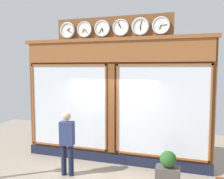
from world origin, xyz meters
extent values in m
cube|color=brown|center=(0.00, -0.15, 1.79)|extent=(5.62, 0.30, 3.59)
cube|color=#191E33|center=(0.00, 0.02, 0.14)|extent=(5.62, 0.08, 0.28)
cube|color=brown|center=(0.00, 0.04, 3.29)|extent=(5.51, 0.08, 0.60)
cube|color=brown|center=(0.00, 0.02, 3.64)|extent=(5.73, 0.20, 0.10)
cube|color=silver|center=(-1.43, 0.01, 1.65)|extent=(2.46, 0.02, 2.49)
cube|color=brown|center=(-1.43, 0.04, 2.92)|extent=(2.56, 0.04, 0.05)
cube|color=brown|center=(-1.43, 0.04, 0.37)|extent=(2.56, 0.04, 0.05)
cube|color=brown|center=(-2.68, 0.04, 1.65)|extent=(0.05, 0.04, 2.59)
cube|color=brown|center=(-0.18, 0.04, 1.65)|extent=(0.05, 0.04, 2.59)
cube|color=silver|center=(1.43, 0.01, 1.65)|extent=(2.46, 0.02, 2.49)
cube|color=brown|center=(1.43, 0.04, 2.92)|extent=(2.56, 0.04, 0.05)
cube|color=brown|center=(1.43, 0.04, 0.37)|extent=(2.56, 0.04, 0.05)
cube|color=brown|center=(2.68, 0.04, 1.65)|extent=(0.05, 0.04, 2.59)
cube|color=brown|center=(0.18, 0.04, 1.65)|extent=(0.05, 0.04, 2.59)
cube|color=brown|center=(0.00, 0.03, 1.65)|extent=(0.20, 0.10, 2.59)
cube|color=brown|center=(0.00, -0.02, 3.95)|extent=(3.43, 0.06, 0.67)
cylinder|color=white|center=(-1.38, 0.06, 3.95)|extent=(0.39, 0.02, 0.39)
torus|color=silver|center=(-1.38, 0.06, 3.95)|extent=(0.48, 0.05, 0.48)
cube|color=black|center=(-1.36, 0.07, 3.90)|extent=(0.05, 0.01, 0.11)
cube|color=black|center=(-1.46, 0.07, 3.95)|extent=(0.17, 0.01, 0.02)
sphere|color=black|center=(-1.38, 0.08, 3.95)|extent=(0.02, 0.02, 0.02)
cylinder|color=white|center=(-0.83, 0.06, 3.95)|extent=(0.39, 0.02, 0.39)
torus|color=silver|center=(-0.83, 0.06, 3.95)|extent=(0.49, 0.07, 0.49)
cube|color=black|center=(-0.83, 0.07, 3.90)|extent=(0.03, 0.01, 0.11)
cube|color=black|center=(-0.85, 0.07, 4.03)|extent=(0.06, 0.01, 0.16)
sphere|color=black|center=(-0.83, 0.08, 3.95)|extent=(0.02, 0.02, 0.02)
cylinder|color=white|center=(-0.28, 0.06, 3.95)|extent=(0.39, 0.02, 0.39)
torus|color=silver|center=(-0.28, 0.06, 3.95)|extent=(0.47, 0.05, 0.47)
cube|color=black|center=(-0.25, 0.07, 3.99)|extent=(0.07, 0.01, 0.10)
cube|color=black|center=(-0.24, 0.07, 4.02)|extent=(0.08, 0.01, 0.16)
sphere|color=black|center=(-0.28, 0.08, 3.95)|extent=(0.02, 0.02, 0.02)
cylinder|color=white|center=(0.28, 0.06, 3.95)|extent=(0.39, 0.02, 0.39)
torus|color=silver|center=(0.28, 0.06, 3.95)|extent=(0.48, 0.05, 0.48)
cube|color=black|center=(0.26, 0.07, 3.90)|extent=(0.05, 0.01, 0.11)
cube|color=black|center=(0.32, 0.07, 3.88)|extent=(0.10, 0.01, 0.14)
sphere|color=black|center=(0.28, 0.08, 3.95)|extent=(0.02, 0.02, 0.02)
cylinder|color=white|center=(0.83, 0.06, 3.95)|extent=(0.39, 0.02, 0.39)
torus|color=silver|center=(0.83, 0.06, 3.95)|extent=(0.47, 0.04, 0.47)
cube|color=black|center=(0.86, 0.07, 3.91)|extent=(0.07, 0.01, 0.10)
cube|color=black|center=(0.77, 0.07, 3.89)|extent=(0.13, 0.01, 0.12)
sphere|color=black|center=(0.83, 0.08, 3.95)|extent=(0.02, 0.02, 0.02)
cylinder|color=white|center=(1.38, 0.06, 3.95)|extent=(0.39, 0.02, 0.39)
torus|color=silver|center=(1.38, 0.06, 3.95)|extent=(0.49, 0.07, 0.49)
cube|color=black|center=(1.34, 0.07, 3.98)|extent=(0.10, 0.01, 0.07)
cube|color=black|center=(1.31, 0.07, 3.91)|extent=(0.15, 0.01, 0.09)
sphere|color=black|center=(1.38, 0.08, 3.95)|extent=(0.02, 0.02, 0.02)
cylinder|color=#191E38|center=(0.96, 1.16, 0.41)|extent=(0.14, 0.14, 0.82)
cylinder|color=#191E38|center=(0.77, 1.14, 0.41)|extent=(0.14, 0.14, 0.82)
cube|color=navy|center=(0.86, 1.15, 1.13)|extent=(0.38, 0.26, 0.62)
sphere|color=tan|center=(0.86, 1.15, 1.58)|extent=(0.22, 0.22, 0.22)
cube|color=#4C4742|center=(-1.72, 1.03, 0.25)|extent=(0.56, 0.36, 0.50)
sphere|color=#285623|center=(-1.72, 1.03, 0.70)|extent=(0.39, 0.39, 0.39)
camera|label=1|loc=(-2.16, 6.68, 2.84)|focal=38.93mm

